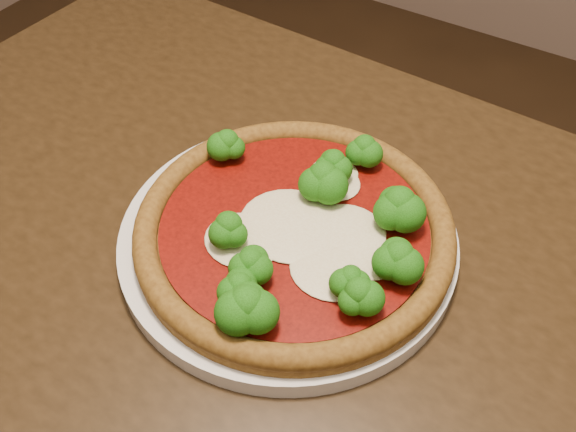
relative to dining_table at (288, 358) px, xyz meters
The scene contains 3 objects.
dining_table is the anchor object (origin of this frame).
plate 0.13m from the dining_table, 121.42° to the left, with size 0.31×0.31×0.02m, color silver.
pizza 0.16m from the dining_table, 108.48° to the left, with size 0.29×0.29×0.06m.
Camera 1 is at (0.03, -0.05, 1.21)m, focal length 40.00 mm.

